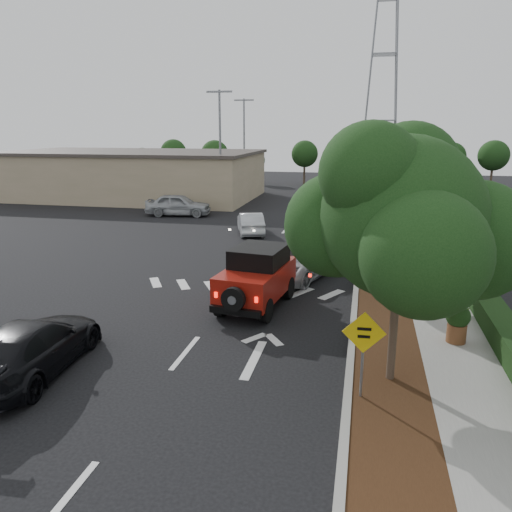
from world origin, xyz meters
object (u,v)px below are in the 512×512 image
(red_jeep, at_px, (258,276))
(speed_hump_sign, at_px, (363,343))
(black_suv_oncoming, at_px, (31,347))
(silver_suv_ahead, at_px, (298,260))

(red_jeep, bearing_deg, speed_hump_sign, -49.98)
(black_suv_oncoming, distance_m, speed_hump_sign, 8.40)
(black_suv_oncoming, bearing_deg, red_jeep, -130.85)
(silver_suv_ahead, bearing_deg, speed_hump_sign, -54.06)
(black_suv_oncoming, bearing_deg, speed_hump_sign, 178.35)
(red_jeep, relative_size, silver_suv_ahead, 0.83)
(red_jeep, bearing_deg, silver_suv_ahead, 84.53)
(red_jeep, xyz_separation_m, speed_hump_sign, (3.70, -5.89, 0.38))
(red_jeep, height_order, silver_suv_ahead, red_jeep)
(black_suv_oncoming, relative_size, speed_hump_sign, 2.32)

